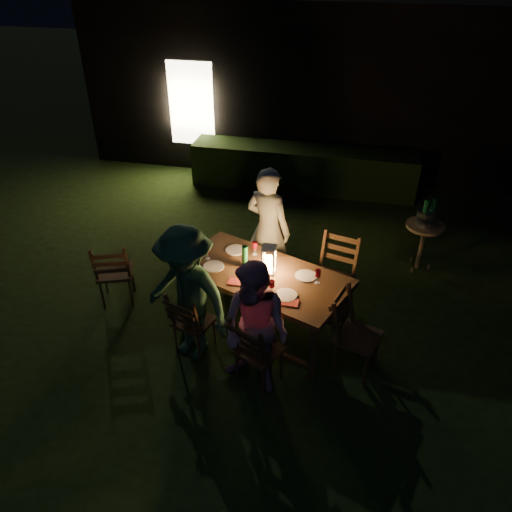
% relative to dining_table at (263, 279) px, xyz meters
% --- Properties ---
extents(garden_envelope, '(40.00, 40.00, 3.20)m').
position_rel_dining_table_xyz_m(garden_envelope, '(0.40, 6.56, 0.83)').
color(garden_envelope, black).
rests_on(garden_envelope, ground).
extents(dining_table, '(2.22, 1.65, 0.83)m').
position_rel_dining_table_xyz_m(dining_table, '(0.00, 0.00, 0.00)').
color(dining_table, '#4C2D19').
rests_on(dining_table, ground).
extents(chair_near_left, '(0.52, 0.54, 0.91)m').
position_rel_dining_table_xyz_m(chair_near_left, '(-0.70, -0.55, -0.47)').
color(chair_near_left, '#4C2D19').
rests_on(chair_near_left, ground).
extents(chair_near_right, '(0.59, 0.61, 0.98)m').
position_rel_dining_table_xyz_m(chair_near_right, '(0.14, -0.88, -0.45)').
color(chair_near_right, '#4C2D19').
rests_on(chair_near_right, ground).
extents(chair_far_left, '(0.57, 0.59, 0.98)m').
position_rel_dining_table_xyz_m(chair_far_left, '(-0.14, 0.88, -0.45)').
color(chair_far_left, '#4C2D19').
rests_on(chair_far_left, ground).
extents(chair_far_right, '(0.59, 0.62, 1.07)m').
position_rel_dining_table_xyz_m(chair_far_right, '(0.79, 0.52, -0.42)').
color(chair_far_right, '#4C2D19').
rests_on(chair_far_right, ground).
extents(chair_end, '(0.60, 0.58, 1.02)m').
position_rel_dining_table_xyz_m(chair_end, '(1.14, -0.45, -0.44)').
color(chair_end, '#4C2D19').
rests_on(chair_end, ground).
extents(chair_spare, '(0.58, 0.60, 0.99)m').
position_rel_dining_table_xyz_m(chair_spare, '(-1.98, 0.12, -0.45)').
color(chair_spare, '#4C2D19').
rests_on(chair_spare, ground).
extents(person_house_side, '(0.75, 0.62, 1.75)m').
position_rel_dining_table_xyz_m(person_house_side, '(-0.12, 0.93, 0.13)').
color(person_house_side, beige).
rests_on(person_house_side, ground).
extents(person_opp_right, '(0.92, 0.83, 1.56)m').
position_rel_dining_table_xyz_m(person_opp_right, '(0.12, -0.93, 0.03)').
color(person_opp_right, '#C286A1').
rests_on(person_opp_right, ground).
extents(person_opp_left, '(1.24, 0.98, 1.68)m').
position_rel_dining_table_xyz_m(person_opp_left, '(-0.72, -0.60, 0.09)').
color(person_opp_left, '#2B5739').
rests_on(person_opp_left, ground).
extents(lantern, '(0.16, 0.16, 0.35)m').
position_rel_dining_table_xyz_m(lantern, '(0.06, 0.03, 0.24)').
color(lantern, white).
rests_on(lantern, dining_table).
extents(plate_far_left, '(0.25, 0.25, 0.01)m').
position_rel_dining_table_xyz_m(plate_far_left, '(-0.43, 0.41, 0.09)').
color(plate_far_left, white).
rests_on(plate_far_left, dining_table).
extents(plate_near_left, '(0.25, 0.25, 0.01)m').
position_rel_dining_table_xyz_m(plate_near_left, '(-0.59, -0.00, 0.09)').
color(plate_near_left, white).
rests_on(plate_near_left, dining_table).
extents(plate_far_right, '(0.25, 0.25, 0.01)m').
position_rel_dining_table_xyz_m(plate_far_right, '(0.50, 0.04, 0.09)').
color(plate_far_right, white).
rests_on(plate_far_right, dining_table).
extents(plate_near_right, '(0.25, 0.25, 0.01)m').
position_rel_dining_table_xyz_m(plate_near_right, '(0.34, -0.37, 0.09)').
color(plate_near_right, white).
rests_on(plate_near_right, dining_table).
extents(wineglass_a, '(0.06, 0.06, 0.18)m').
position_rel_dining_table_xyz_m(wineglass_a, '(-0.18, 0.37, 0.17)').
color(wineglass_a, '#59070F').
rests_on(wineglass_a, dining_table).
extents(wineglass_b, '(0.06, 0.06, 0.18)m').
position_rel_dining_table_xyz_m(wineglass_b, '(-0.71, 0.15, 0.17)').
color(wineglass_b, '#59070F').
rests_on(wineglass_b, dining_table).
extents(wineglass_c, '(0.06, 0.06, 0.18)m').
position_rel_dining_table_xyz_m(wineglass_c, '(0.18, -0.37, 0.17)').
color(wineglass_c, '#59070F').
rests_on(wineglass_c, dining_table).
extents(wineglass_d, '(0.06, 0.06, 0.18)m').
position_rel_dining_table_xyz_m(wineglass_d, '(0.64, -0.06, 0.17)').
color(wineglass_d, '#59070F').
rests_on(wineglass_d, dining_table).
extents(wineglass_e, '(0.06, 0.06, 0.18)m').
position_rel_dining_table_xyz_m(wineglass_e, '(-0.20, -0.24, 0.17)').
color(wineglass_e, silver).
rests_on(wineglass_e, dining_table).
extents(bottle_table, '(0.07, 0.07, 0.28)m').
position_rel_dining_table_xyz_m(bottle_table, '(-0.23, 0.09, 0.22)').
color(bottle_table, '#0F471E').
rests_on(bottle_table, dining_table).
extents(napkin_left, '(0.18, 0.14, 0.01)m').
position_rel_dining_table_xyz_m(napkin_left, '(-0.26, -0.24, 0.09)').
color(napkin_left, red).
rests_on(napkin_left, dining_table).
extents(napkin_right, '(0.18, 0.14, 0.01)m').
position_rel_dining_table_xyz_m(napkin_right, '(0.40, -0.48, 0.09)').
color(napkin_right, red).
rests_on(napkin_right, dining_table).
extents(phone, '(0.14, 0.07, 0.01)m').
position_rel_dining_table_xyz_m(phone, '(-0.69, -0.05, 0.09)').
color(phone, black).
rests_on(phone, dining_table).
extents(side_table, '(0.54, 0.54, 0.72)m').
position_rel_dining_table_xyz_m(side_table, '(1.96, 1.80, -0.11)').
color(side_table, olive).
rests_on(side_table, ground).
extents(ice_bucket, '(0.30, 0.30, 0.22)m').
position_rel_dining_table_xyz_m(ice_bucket, '(1.96, 1.80, 0.09)').
color(ice_bucket, '#A5A8AD').
rests_on(ice_bucket, side_table).
extents(bottle_bucket_a, '(0.07, 0.07, 0.32)m').
position_rel_dining_table_xyz_m(bottle_bucket_a, '(1.91, 1.76, 0.14)').
color(bottle_bucket_a, '#0F471E').
rests_on(bottle_bucket_a, side_table).
extents(bottle_bucket_b, '(0.07, 0.07, 0.32)m').
position_rel_dining_table_xyz_m(bottle_bucket_b, '(2.01, 1.84, 0.14)').
color(bottle_bucket_b, '#0F471E').
rests_on(bottle_bucket_b, side_table).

